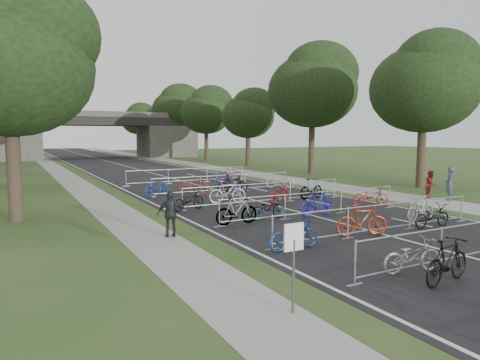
# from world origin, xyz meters

# --- Properties ---
(road) EXTENTS (11.00, 140.00, 0.01)m
(road) POSITION_xyz_m (0.00, 50.00, 0.01)
(road) COLOR black
(road) RESTS_ON ground
(sidewalk_right) EXTENTS (3.00, 140.00, 0.01)m
(sidewalk_right) POSITION_xyz_m (8.00, 50.00, 0.01)
(sidewalk_right) COLOR gray
(sidewalk_right) RESTS_ON ground
(sidewalk_left) EXTENTS (2.00, 140.00, 0.01)m
(sidewalk_left) POSITION_xyz_m (-7.50, 50.00, 0.01)
(sidewalk_left) COLOR gray
(sidewalk_left) RESTS_ON ground
(lane_markings) EXTENTS (0.12, 140.00, 0.00)m
(lane_markings) POSITION_xyz_m (0.00, 50.00, 0.00)
(lane_markings) COLOR silver
(lane_markings) RESTS_ON ground
(overpass_bridge) EXTENTS (31.00, 8.00, 7.05)m
(overpass_bridge) POSITION_xyz_m (0.00, 65.00, 3.53)
(overpass_bridge) COLOR #403F39
(overpass_bridge) RESTS_ON ground
(park_sign) EXTENTS (0.45, 0.06, 1.83)m
(park_sign) POSITION_xyz_m (-6.80, 3.00, 1.27)
(park_sign) COLOR #4C4C51
(park_sign) RESTS_ON ground
(tree_left_0) EXTENTS (6.72, 6.72, 10.25)m
(tree_left_0) POSITION_xyz_m (-11.39, 15.93, 6.49)
(tree_left_0) COLOR #33261C
(tree_left_0) RESTS_ON ground
(tree_right_0) EXTENTS (7.17, 7.17, 10.93)m
(tree_right_0) POSITION_xyz_m (13.11, 15.93, 6.92)
(tree_right_0) COLOR #33261C
(tree_right_0) RESTS_ON ground
(tree_left_1) EXTENTS (7.56, 7.56, 11.53)m
(tree_left_1) POSITION_xyz_m (-11.39, 27.93, 7.30)
(tree_left_1) COLOR #33261C
(tree_left_1) RESTS_ON ground
(tree_right_1) EXTENTS (8.18, 8.18, 12.47)m
(tree_right_1) POSITION_xyz_m (13.11, 27.93, 7.90)
(tree_right_1) COLOR #33261C
(tree_right_1) RESTS_ON ground
(tree_left_2) EXTENTS (8.40, 8.40, 12.81)m
(tree_left_2) POSITION_xyz_m (-11.39, 39.93, 8.12)
(tree_left_2) COLOR #33261C
(tree_left_2) RESTS_ON ground
(tree_right_2) EXTENTS (6.16, 6.16, 9.39)m
(tree_right_2) POSITION_xyz_m (13.11, 39.93, 5.95)
(tree_right_2) COLOR #33261C
(tree_right_2) RESTS_ON ground
(tree_left_3) EXTENTS (6.72, 6.72, 10.25)m
(tree_left_3) POSITION_xyz_m (-11.39, 51.93, 6.49)
(tree_left_3) COLOR #33261C
(tree_left_3) RESTS_ON ground
(tree_right_3) EXTENTS (7.17, 7.17, 10.93)m
(tree_right_3) POSITION_xyz_m (13.11, 51.93, 6.92)
(tree_right_3) COLOR #33261C
(tree_right_3) RESTS_ON ground
(tree_left_4) EXTENTS (7.56, 7.56, 11.53)m
(tree_left_4) POSITION_xyz_m (-11.39, 63.93, 7.30)
(tree_left_4) COLOR #33261C
(tree_left_4) RESTS_ON ground
(tree_right_4) EXTENTS (8.18, 8.18, 12.47)m
(tree_right_4) POSITION_xyz_m (13.11, 63.93, 7.90)
(tree_right_4) COLOR #33261C
(tree_right_4) RESTS_ON ground
(tree_left_5) EXTENTS (8.40, 8.40, 12.81)m
(tree_left_5) POSITION_xyz_m (-11.39, 75.93, 8.12)
(tree_left_5) COLOR #33261C
(tree_left_5) RESTS_ON ground
(tree_right_5) EXTENTS (6.16, 6.16, 9.39)m
(tree_right_5) POSITION_xyz_m (13.11, 75.93, 5.95)
(tree_right_5) COLOR #33261C
(tree_right_5) RESTS_ON ground
(tree_left_6) EXTENTS (6.72, 6.72, 10.25)m
(tree_left_6) POSITION_xyz_m (-11.39, 87.93, 6.49)
(tree_left_6) COLOR #33261C
(tree_left_6) RESTS_ON ground
(tree_right_6) EXTENTS (7.17, 7.17, 10.93)m
(tree_right_6) POSITION_xyz_m (13.11, 87.93, 6.92)
(tree_right_6) COLOR #33261C
(tree_right_6) RESTS_ON ground
(barrier_row_1) EXTENTS (9.70, 0.08, 1.10)m
(barrier_row_1) POSITION_xyz_m (0.00, 3.60, 0.55)
(barrier_row_1) COLOR #9FA2A7
(barrier_row_1) RESTS_ON ground
(barrier_row_2) EXTENTS (9.70, 0.08, 1.10)m
(barrier_row_2) POSITION_xyz_m (0.00, 7.20, 0.55)
(barrier_row_2) COLOR #9FA2A7
(barrier_row_2) RESTS_ON ground
(barrier_row_3) EXTENTS (9.70, 0.08, 1.10)m
(barrier_row_3) POSITION_xyz_m (0.00, 11.00, 0.55)
(barrier_row_3) COLOR #9FA2A7
(barrier_row_3) RESTS_ON ground
(barrier_row_4) EXTENTS (9.70, 0.08, 1.10)m
(barrier_row_4) POSITION_xyz_m (0.00, 15.00, 0.55)
(barrier_row_4) COLOR #9FA2A7
(barrier_row_4) RESTS_ON ground
(barrier_row_5) EXTENTS (9.70, 0.08, 1.10)m
(barrier_row_5) POSITION_xyz_m (0.00, 20.00, 0.55)
(barrier_row_5) COLOR #9FA2A7
(barrier_row_5) RESTS_ON ground
(barrier_row_6) EXTENTS (9.70, 0.08, 1.10)m
(barrier_row_6) POSITION_xyz_m (0.00, 26.00, 0.55)
(barrier_row_6) COLOR #9FA2A7
(barrier_row_6) RESTS_ON ground
(bike_4) EXTENTS (1.90, 0.78, 1.11)m
(bike_4) POSITION_xyz_m (-2.60, 2.64, 0.55)
(bike_4) COLOR black
(bike_4) RESTS_ON ground
(bike_5) EXTENTS (1.79, 0.89, 0.90)m
(bike_5) POSITION_xyz_m (-2.65, 3.60, 0.45)
(bike_5) COLOR #A0A0A7
(bike_5) RESTS_ON ground
(bike_8) EXTENTS (1.81, 0.66, 0.94)m
(bike_8) POSITION_xyz_m (-4.03, 6.86, 0.47)
(bike_8) COLOR navy
(bike_8) RESTS_ON ground
(bike_9) EXTENTS (1.93, 1.14, 1.12)m
(bike_9) POSITION_xyz_m (-0.89, 7.20, 0.56)
(bike_9) COLOR maroon
(bike_9) RESTS_ON ground
(bike_10) EXTENTS (1.77, 0.72, 0.91)m
(bike_10) POSITION_xyz_m (2.48, 6.95, 0.46)
(bike_10) COLOR black
(bike_10) RESTS_ON ground
(bike_11) EXTENTS (1.81, 0.68, 1.06)m
(bike_11) POSITION_xyz_m (3.01, 7.90, 0.53)
(bike_11) COLOR gray
(bike_11) RESTS_ON ground
(bike_12) EXTENTS (1.84, 0.53, 1.10)m
(bike_12) POSITION_xyz_m (-3.84, 10.99, 0.55)
(bike_12) COLOR #9FA2A7
(bike_12) RESTS_ON ground
(bike_13) EXTENTS (1.77, 0.78, 0.90)m
(bike_13) POSITION_xyz_m (-2.16, 11.37, 0.45)
(bike_13) COLOR #9FA2A7
(bike_13) RESTS_ON ground
(bike_14) EXTENTS (1.87, 0.66, 1.11)m
(bike_14) POSITION_xyz_m (0.09, 10.91, 0.55)
(bike_14) COLOR navy
(bike_14) RESTS_ON ground
(bike_15) EXTENTS (1.90, 1.31, 0.95)m
(bike_15) POSITION_xyz_m (4.30, 11.93, 0.47)
(bike_15) COLOR maroon
(bike_15) RESTS_ON ground
(bike_16) EXTENTS (1.92, 1.18, 0.95)m
(bike_16) POSITION_xyz_m (-4.30, 14.96, 0.48)
(bike_16) COLOR black
(bike_16) RESTS_ON ground
(bike_17) EXTENTS (2.05, 0.93, 1.19)m
(bike_17) POSITION_xyz_m (-1.79, 15.89, 0.59)
(bike_17) COLOR gray
(bike_17) RESTS_ON ground
(bike_18) EXTENTS (2.18, 1.74, 1.11)m
(bike_18) POSITION_xyz_m (0.45, 14.44, 0.55)
(bike_18) COLOR maroon
(bike_18) RESTS_ON ground
(bike_19) EXTENTS (1.97, 1.00, 1.14)m
(bike_19) POSITION_xyz_m (3.06, 15.15, 0.57)
(bike_19) COLOR #9FA2A7
(bike_19) RESTS_ON ground
(bike_20) EXTENTS (1.79, 1.15, 1.05)m
(bike_20) POSITION_xyz_m (-4.28, 19.93, 0.52)
(bike_20) COLOR navy
(bike_20) RESTS_ON ground
(bike_21) EXTENTS (1.96, 1.49, 0.99)m
(bike_21) POSITION_xyz_m (-1.98, 19.96, 0.49)
(bike_21) COLOR maroon
(bike_21) RESTS_ON ground
(bike_22) EXTENTS (1.97, 1.02, 1.14)m
(bike_22) POSITION_xyz_m (0.18, 19.14, 0.57)
(bike_22) COLOR black
(bike_22) RESTS_ON ground
(bike_23) EXTENTS (1.96, 1.59, 1.00)m
(bike_23) POSITION_xyz_m (4.30, 20.08, 0.50)
(bike_23) COLOR #B0B1B8
(bike_23) RESTS_ON ground
(bike_26) EXTENTS (1.82, 1.21, 0.90)m
(bike_26) POSITION_xyz_m (2.75, 25.49, 0.45)
(bike_26) COLOR #1C409F
(bike_26) RESTS_ON ground
(bike_27) EXTENTS (1.67, 1.26, 1.00)m
(bike_27) POSITION_xyz_m (3.95, 26.61, 0.50)
(bike_27) COLOR maroon
(bike_27) RESTS_ON ground
(pedestrian_a) EXTENTS (0.79, 0.78, 1.84)m
(pedestrian_a) POSITION_xyz_m (9.20, 11.06, 0.92)
(pedestrian_a) COLOR #393F56
(pedestrian_a) RESTS_ON ground
(pedestrian_b) EXTENTS (0.93, 0.85, 1.56)m
(pedestrian_b) POSITION_xyz_m (9.20, 12.21, 0.78)
(pedestrian_b) COLOR maroon
(pedestrian_b) RESTS_ON ground
(pedestrian_c) EXTENTS (1.02, 0.61, 1.63)m
(pedestrian_c) POSITION_xyz_m (-6.80, 10.28, 0.81)
(pedestrian_c) COLOR black
(pedestrian_c) RESTS_ON ground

